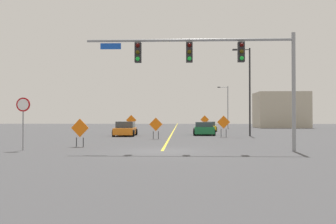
{
  "coord_description": "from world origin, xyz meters",
  "views": [
    {
      "loc": [
        0.99,
        -18.73,
        1.76
      ],
      "look_at": [
        -0.8,
        30.89,
        2.56
      ],
      "focal_mm": 38.06,
      "sensor_mm": 36.0,
      "label": 1
    }
  ],
  "objects_px": {
    "stop_sign": "(23,113)",
    "street_lamp_mid_right": "(249,88)",
    "street_lamp_near_right": "(227,105)",
    "car_orange_distant": "(125,129)",
    "construction_sign_median_far": "(205,120)",
    "construction_sign_median_near": "(131,121)",
    "car_green_near": "(204,129)",
    "construction_sign_left_lane": "(224,123)",
    "construction_sign_left_shoulder": "(80,129)",
    "car_yellow_passing": "(209,127)",
    "construction_sign_right_lane": "(156,126)",
    "traffic_signal_assembly": "(217,60)"
  },
  "relations": [
    {
      "from": "stop_sign",
      "to": "street_lamp_near_right",
      "type": "bearing_deg",
      "value": 68.28
    },
    {
      "from": "construction_sign_median_far",
      "to": "car_orange_distant",
      "type": "relative_size",
      "value": 0.52
    },
    {
      "from": "construction_sign_left_shoulder",
      "to": "car_orange_distant",
      "type": "bearing_deg",
      "value": 86.77
    },
    {
      "from": "car_green_near",
      "to": "car_orange_distant",
      "type": "bearing_deg",
      "value": -165.3
    },
    {
      "from": "car_orange_distant",
      "to": "construction_sign_median_near",
      "type": "bearing_deg",
      "value": 95.31
    },
    {
      "from": "street_lamp_mid_right",
      "to": "construction_sign_median_near",
      "type": "height_order",
      "value": "street_lamp_mid_right"
    },
    {
      "from": "street_lamp_near_right",
      "to": "car_orange_distant",
      "type": "xyz_separation_m",
      "value": [
        -13.06,
        -25.24,
        -3.25
      ]
    },
    {
      "from": "car_orange_distant",
      "to": "street_lamp_mid_right",
      "type": "bearing_deg",
      "value": 0.22
    },
    {
      "from": "car_green_near",
      "to": "car_yellow_passing",
      "type": "relative_size",
      "value": 0.94
    },
    {
      "from": "car_green_near",
      "to": "construction_sign_median_far",
      "type": "bearing_deg",
      "value": 85.89
    },
    {
      "from": "street_lamp_mid_right",
      "to": "construction_sign_left_lane",
      "type": "bearing_deg",
      "value": -140.14
    },
    {
      "from": "car_orange_distant",
      "to": "car_yellow_passing",
      "type": "relative_size",
      "value": 0.94
    },
    {
      "from": "construction_sign_median_near",
      "to": "car_green_near",
      "type": "height_order",
      "value": "construction_sign_median_near"
    },
    {
      "from": "street_lamp_mid_right",
      "to": "car_yellow_passing",
      "type": "bearing_deg",
      "value": 103.57
    },
    {
      "from": "traffic_signal_assembly",
      "to": "car_orange_distant",
      "type": "xyz_separation_m",
      "value": [
        -7.26,
        15.61,
        -4.13
      ]
    },
    {
      "from": "construction_sign_right_lane",
      "to": "car_yellow_passing",
      "type": "height_order",
      "value": "construction_sign_right_lane"
    },
    {
      "from": "car_orange_distant",
      "to": "car_green_near",
      "type": "bearing_deg",
      "value": 14.7
    },
    {
      "from": "stop_sign",
      "to": "street_lamp_near_right",
      "type": "xyz_separation_m",
      "value": [
        16.2,
        40.67,
        1.9
      ]
    },
    {
      "from": "street_lamp_mid_right",
      "to": "car_green_near",
      "type": "height_order",
      "value": "street_lamp_mid_right"
    },
    {
      "from": "construction_sign_median_near",
      "to": "car_green_near",
      "type": "bearing_deg",
      "value": -48.31
    },
    {
      "from": "construction_sign_right_lane",
      "to": "construction_sign_median_near",
      "type": "xyz_separation_m",
      "value": [
        -4.41,
        16.8,
        0.24
      ]
    },
    {
      "from": "construction_sign_left_shoulder",
      "to": "stop_sign",
      "type": "bearing_deg",
      "value": -134.7
    },
    {
      "from": "street_lamp_near_right",
      "to": "construction_sign_left_lane",
      "type": "bearing_deg",
      "value": -97.99
    },
    {
      "from": "street_lamp_mid_right",
      "to": "car_green_near",
      "type": "distance_m",
      "value": 6.11
    },
    {
      "from": "construction_sign_left_shoulder",
      "to": "construction_sign_right_lane",
      "type": "distance_m",
      "value": 9.08
    },
    {
      "from": "construction_sign_median_far",
      "to": "street_lamp_mid_right",
      "type": "bearing_deg",
      "value": -81.72
    },
    {
      "from": "street_lamp_near_right",
      "to": "car_green_near",
      "type": "height_order",
      "value": "street_lamp_near_right"
    },
    {
      "from": "construction_sign_right_lane",
      "to": "car_orange_distant",
      "type": "distance_m",
      "value": 5.9
    },
    {
      "from": "street_lamp_near_right",
      "to": "car_yellow_passing",
      "type": "bearing_deg",
      "value": -107.28
    },
    {
      "from": "stop_sign",
      "to": "car_green_near",
      "type": "distance_m",
      "value": 20.6
    },
    {
      "from": "construction_sign_median_far",
      "to": "car_green_near",
      "type": "height_order",
      "value": "construction_sign_median_far"
    },
    {
      "from": "construction_sign_right_lane",
      "to": "car_yellow_passing",
      "type": "bearing_deg",
      "value": 71.5
    },
    {
      "from": "street_lamp_near_right",
      "to": "street_lamp_mid_right",
      "type": "height_order",
      "value": "street_lamp_mid_right"
    },
    {
      "from": "street_lamp_near_right",
      "to": "construction_sign_right_lane",
      "type": "relative_size",
      "value": 3.95
    },
    {
      "from": "stop_sign",
      "to": "street_lamp_mid_right",
      "type": "xyz_separation_m",
      "value": [
        15.02,
        15.48,
        2.64
      ]
    },
    {
      "from": "construction_sign_left_lane",
      "to": "construction_sign_median_near",
      "type": "bearing_deg",
      "value": 126.2
    },
    {
      "from": "traffic_signal_assembly",
      "to": "construction_sign_left_shoulder",
      "type": "distance_m",
      "value": 9.2
    },
    {
      "from": "construction_sign_left_shoulder",
      "to": "car_yellow_passing",
      "type": "xyz_separation_m",
      "value": [
        9.71,
        25.09,
        -0.46
      ]
    },
    {
      "from": "street_lamp_near_right",
      "to": "construction_sign_median_far",
      "type": "height_order",
      "value": "street_lamp_near_right"
    },
    {
      "from": "construction_sign_median_far",
      "to": "construction_sign_median_near",
      "type": "relative_size",
      "value": 1.0
    },
    {
      "from": "construction_sign_median_far",
      "to": "construction_sign_median_near",
      "type": "bearing_deg",
      "value": -141.85
    },
    {
      "from": "construction_sign_left_lane",
      "to": "street_lamp_near_right",
      "type": "bearing_deg",
      "value": 82.01
    },
    {
      "from": "construction_sign_left_shoulder",
      "to": "car_orange_distant",
      "type": "height_order",
      "value": "construction_sign_left_shoulder"
    },
    {
      "from": "construction_sign_median_near",
      "to": "car_green_near",
      "type": "distance_m",
      "value": 13.29
    },
    {
      "from": "street_lamp_near_right",
      "to": "car_orange_distant",
      "type": "relative_size",
      "value": 1.72
    },
    {
      "from": "street_lamp_mid_right",
      "to": "construction_sign_left_lane",
      "type": "relative_size",
      "value": 4.34
    },
    {
      "from": "construction_sign_left_shoulder",
      "to": "construction_sign_left_lane",
      "type": "height_order",
      "value": "construction_sign_left_lane"
    },
    {
      "from": "construction_sign_left_lane",
      "to": "stop_sign",
      "type": "bearing_deg",
      "value": -133.0
    },
    {
      "from": "stop_sign",
      "to": "construction_sign_left_lane",
      "type": "relative_size",
      "value": 1.46
    },
    {
      "from": "construction_sign_right_lane",
      "to": "construction_sign_median_near",
      "type": "height_order",
      "value": "construction_sign_median_near"
    }
  ]
}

